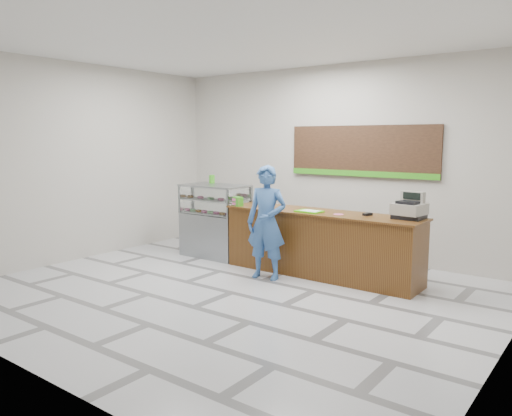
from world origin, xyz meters
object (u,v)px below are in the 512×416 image
Objects in this scene: sales_counter at (320,244)px; serving_tray at (309,211)px; display_case at (215,220)px; cash_register at (410,209)px; customer at (267,222)px.

serving_tray reaches higher than sales_counter.
display_case is 2.85× the size of cash_register.
display_case is at bearing -179.99° from sales_counter.
sales_counter is at bearing 35.78° from customer.
display_case is 0.75× the size of customer.
sales_counter is at bearing 49.37° from serving_tray.
sales_counter is 2.23m from display_case.
customer reaches higher than display_case.
sales_counter is 0.95m from customer.
cash_register reaches higher than serving_tray.
sales_counter is 2.45× the size of display_case.
display_case is at bearing 179.75° from serving_tray.
display_case reaches higher than sales_counter.
sales_counter is 1.84× the size of customer.
serving_tray is (2.09, -0.14, 0.37)m from display_case.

